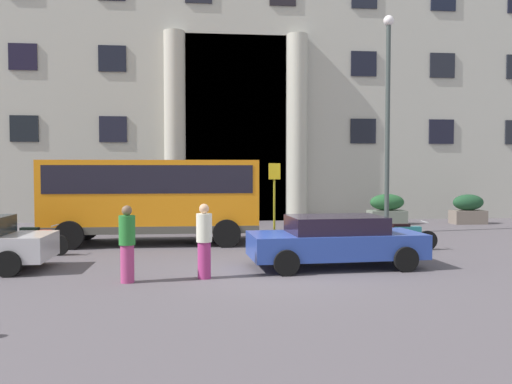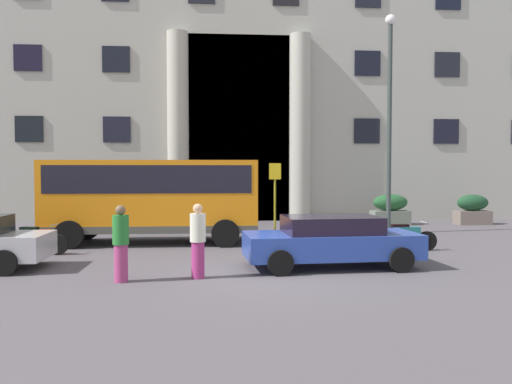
% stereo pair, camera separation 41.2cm
% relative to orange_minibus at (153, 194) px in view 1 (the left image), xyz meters
% --- Properties ---
extents(ground_plane, '(80.00, 64.00, 0.12)m').
position_rel_orange_minibus_xyz_m(ground_plane, '(3.54, -5.50, -1.73)').
color(ground_plane, '#514B51').
extents(office_building_facade, '(35.15, 9.75, 19.91)m').
position_rel_orange_minibus_xyz_m(office_building_facade, '(3.54, 11.98, 8.27)').
color(office_building_facade, '#ABA99E').
rests_on(office_building_facade, ground_plane).
extents(orange_minibus, '(7.02, 2.57, 2.80)m').
position_rel_orange_minibus_xyz_m(orange_minibus, '(0.00, 0.00, 0.00)').
color(orange_minibus, orange).
rests_on(orange_minibus, ground_plane).
extents(bus_stop_sign, '(0.44, 0.08, 2.73)m').
position_rel_orange_minibus_xyz_m(bus_stop_sign, '(4.35, 1.58, 0.01)').
color(bus_stop_sign, olive).
rests_on(bus_stop_sign, ground_plane).
extents(hedge_planter_west, '(1.65, 0.90, 1.38)m').
position_rel_orange_minibus_xyz_m(hedge_planter_west, '(10.03, 5.24, -1.00)').
color(hedge_planter_west, slate).
rests_on(hedge_planter_west, ground_plane).
extents(hedge_planter_entrance_left, '(1.51, 0.82, 1.36)m').
position_rel_orange_minibus_xyz_m(hedge_planter_entrance_left, '(13.81, 5.08, -1.02)').
color(hedge_planter_entrance_left, '#6D6157').
rests_on(hedge_planter_entrance_left, ground_plane).
extents(hedge_planter_entrance_right, '(1.49, 0.93, 1.60)m').
position_rel_orange_minibus_xyz_m(hedge_planter_entrance_right, '(-1.07, 4.84, -0.90)').
color(hedge_planter_entrance_right, '#67665A').
rests_on(hedge_planter_entrance_right, ground_plane).
extents(parked_compact_extra, '(4.49, 2.21, 1.31)m').
position_rel_orange_minibus_xyz_m(parked_compact_extra, '(5.05, -4.86, -0.98)').
color(parked_compact_extra, '#27419C').
rests_on(parked_compact_extra, ground_plane).
extents(scooter_by_planter, '(1.92, 0.55, 0.89)m').
position_rel_orange_minibus_xyz_m(scooter_by_planter, '(-3.19, -2.20, -1.22)').
color(scooter_by_planter, black).
rests_on(scooter_by_planter, ground_plane).
extents(motorcycle_near_kerb, '(1.95, 0.55, 0.89)m').
position_rel_orange_minibus_xyz_m(motorcycle_near_kerb, '(7.90, -2.34, -1.22)').
color(motorcycle_near_kerb, black).
rests_on(motorcycle_near_kerb, ground_plane).
extents(pedestrian_child_trailing, '(0.36, 0.36, 1.71)m').
position_rel_orange_minibus_xyz_m(pedestrian_child_trailing, '(0.00, -6.22, -0.81)').
color(pedestrian_child_trailing, '#A3376B').
rests_on(pedestrian_child_trailing, ground_plane).
extents(pedestrian_man_crossing, '(0.36, 0.36, 1.72)m').
position_rel_orange_minibus_xyz_m(pedestrian_man_crossing, '(1.70, -5.95, -0.80)').
color(pedestrian_man_crossing, '#9E2D6C').
rests_on(pedestrian_man_crossing, ground_plane).
extents(lamppost_plaza_centre, '(0.40, 0.40, 8.46)m').
position_rel_orange_minibus_xyz_m(lamppost_plaza_centre, '(8.87, 2.07, 3.20)').
color(lamppost_plaza_centre, '#343D3C').
rests_on(lamppost_plaza_centre, ground_plane).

